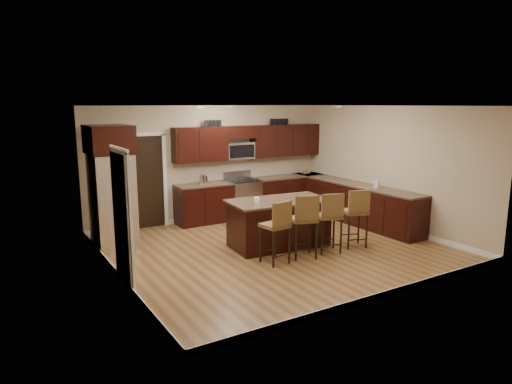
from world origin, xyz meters
TOP-DOWN VIEW (x-y plane):
  - floor at (0.00, 0.00)m, footprint 6.00×6.00m
  - ceiling at (0.00, 0.00)m, footprint 6.00×6.00m
  - wall_back at (0.00, 2.75)m, footprint 6.00×0.00m
  - wall_left at (-3.00, 0.00)m, footprint 0.00×5.50m
  - wall_right at (3.00, 0.00)m, footprint 0.00×5.50m
  - base_cabinets at (1.90, 1.45)m, footprint 4.02×3.96m
  - upper_cabinets at (1.04, 2.58)m, footprint 4.00×0.33m
  - range at (0.68, 2.45)m, footprint 0.76×0.64m
  - microwave at (0.68, 2.60)m, footprint 0.76×0.31m
  - doorway at (-1.65, 2.73)m, footprint 0.85×0.03m
  - pantry_door at (-2.98, -0.30)m, footprint 0.03×0.80m
  - letter_decor at (0.90, 2.58)m, footprint 2.20×0.03m
  - island at (0.15, 0.08)m, footprint 2.03×1.20m
  - stool_left at (-0.46, -0.77)m, footprint 0.46×0.46m
  - stool_mid at (0.13, -0.77)m, footprint 0.56×0.56m
  - stool_right at (0.71, -0.77)m, footprint 0.55×0.55m
  - refrigerator at (-2.62, 1.68)m, footprint 0.79×0.97m
  - floor_mat at (0.34, 1.68)m, footprint 1.09×0.86m
  - fruit_bowl at (2.59, 2.45)m, footprint 0.29×0.29m
  - soap_bottle at (2.70, 0.02)m, footprint 0.12×0.12m
  - canister_tall at (-0.38, 2.45)m, footprint 0.12×0.12m
  - canister_short at (-0.30, 2.45)m, footprint 0.11×0.11m
  - island_jar at (-0.35, 0.08)m, footprint 0.10×0.10m
  - stool_extra at (1.36, -0.77)m, footprint 0.55×0.55m

SIDE VIEW (x-z plane):
  - floor at x=0.00m, z-range 0.00..0.00m
  - floor_mat at x=0.34m, z-range 0.00..0.01m
  - island at x=0.15m, z-range -0.03..0.89m
  - base_cabinets at x=1.90m, z-range 0.00..0.92m
  - range at x=0.68m, z-range -0.08..1.03m
  - stool_left at x=-0.46m, z-range 0.14..1.26m
  - stool_right at x=0.71m, z-range 0.14..1.28m
  - stool_extra at x=1.36m, z-range 0.14..1.28m
  - stool_mid at x=0.13m, z-range 0.14..1.31m
  - fruit_bowl at x=2.59m, z-range 0.92..0.98m
  - island_jar at x=-0.35m, z-range 0.92..1.02m
  - canister_short at x=-0.30m, z-range 0.92..1.10m
  - pantry_door at x=-2.98m, z-range 0.00..2.04m
  - soap_bottle at x=2.70m, z-range 0.92..1.13m
  - canister_tall at x=-0.38m, z-range 0.92..1.14m
  - doorway at x=-1.65m, z-range 0.00..2.06m
  - refrigerator at x=-2.62m, z-range 0.03..2.38m
  - wall_back at x=0.00m, z-range -1.65..4.35m
  - wall_left at x=-3.00m, z-range -1.40..4.10m
  - wall_right at x=3.00m, z-range -1.40..4.10m
  - microwave at x=0.68m, z-range 1.42..1.82m
  - upper_cabinets at x=1.04m, z-range 1.44..2.24m
  - letter_decor at x=0.90m, z-range 2.22..2.37m
  - ceiling at x=0.00m, z-range 2.70..2.70m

